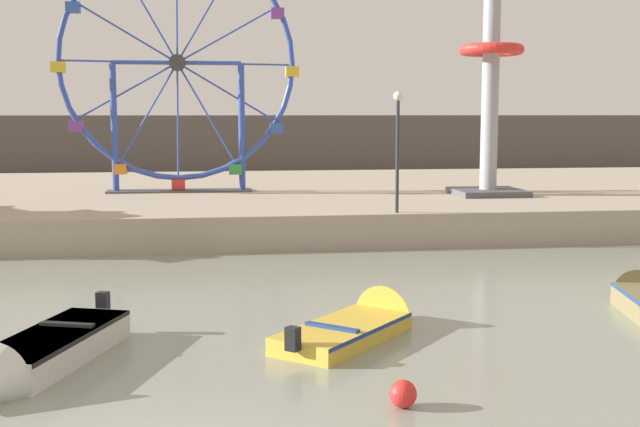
{
  "coord_description": "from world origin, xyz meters",
  "views": [
    {
      "loc": [
        0.68,
        -9.56,
        4.55
      ],
      "look_at": [
        3.46,
        10.62,
        2.06
      ],
      "focal_mm": 45.99,
      "sensor_mm": 36.0,
      "label": 1
    }
  ],
  "objects_px": {
    "motorboat_pale_grey": "(32,358)",
    "mooring_buoy_orange": "(403,394)",
    "promenade_lamp_near": "(398,134)",
    "drop_tower_steel_tower": "(492,39)",
    "ferris_wheel_blue_frame": "(177,68)",
    "motorboat_mustard_yellow": "(365,323)"
  },
  "relations": [
    {
      "from": "motorboat_pale_grey",
      "to": "mooring_buoy_orange",
      "type": "height_order",
      "value": "motorboat_pale_grey"
    },
    {
      "from": "mooring_buoy_orange",
      "to": "motorboat_pale_grey",
      "type": "bearing_deg",
      "value": 157.55
    },
    {
      "from": "promenade_lamp_near",
      "to": "drop_tower_steel_tower",
      "type": "bearing_deg",
      "value": 46.67
    },
    {
      "from": "ferris_wheel_blue_frame",
      "to": "promenade_lamp_near",
      "type": "distance_m",
      "value": 11.78
    },
    {
      "from": "mooring_buoy_orange",
      "to": "drop_tower_steel_tower",
      "type": "bearing_deg",
      "value": 67.38
    },
    {
      "from": "motorboat_pale_grey",
      "to": "motorboat_mustard_yellow",
      "type": "height_order",
      "value": "motorboat_pale_grey"
    },
    {
      "from": "promenade_lamp_near",
      "to": "mooring_buoy_orange",
      "type": "bearing_deg",
      "value": -102.79
    },
    {
      "from": "motorboat_pale_grey",
      "to": "motorboat_mustard_yellow",
      "type": "xyz_separation_m",
      "value": [
        6.33,
        1.95,
        -0.09
      ]
    },
    {
      "from": "drop_tower_steel_tower",
      "to": "mooring_buoy_orange",
      "type": "xyz_separation_m",
      "value": [
        -8.58,
        -20.59,
        -7.33
      ]
    },
    {
      "from": "motorboat_pale_grey",
      "to": "ferris_wheel_blue_frame",
      "type": "height_order",
      "value": "ferris_wheel_blue_frame"
    },
    {
      "from": "ferris_wheel_blue_frame",
      "to": "promenade_lamp_near",
      "type": "xyz_separation_m",
      "value": [
        7.58,
        -8.63,
        -2.62
      ]
    },
    {
      "from": "motorboat_mustard_yellow",
      "to": "motorboat_pale_grey",
      "type": "bearing_deg",
      "value": 148.06
    },
    {
      "from": "motorboat_pale_grey",
      "to": "drop_tower_steel_tower",
      "type": "distance_m",
      "value": 24.38
    },
    {
      "from": "motorboat_mustard_yellow",
      "to": "ferris_wheel_blue_frame",
      "type": "distance_m",
      "value": 20.78
    },
    {
      "from": "motorboat_pale_grey",
      "to": "mooring_buoy_orange",
      "type": "xyz_separation_m",
      "value": [
        6.06,
        -2.5,
        -0.07
      ]
    },
    {
      "from": "ferris_wheel_blue_frame",
      "to": "promenade_lamp_near",
      "type": "bearing_deg",
      "value": -48.72
    },
    {
      "from": "ferris_wheel_blue_frame",
      "to": "promenade_lamp_near",
      "type": "relative_size",
      "value": 2.57
    },
    {
      "from": "motorboat_pale_grey",
      "to": "promenade_lamp_near",
      "type": "relative_size",
      "value": 1.21
    },
    {
      "from": "ferris_wheel_blue_frame",
      "to": "mooring_buoy_orange",
      "type": "xyz_separation_m",
      "value": [
        4.14,
        -23.77,
        -6.25
      ]
    },
    {
      "from": "mooring_buoy_orange",
      "to": "motorboat_mustard_yellow",
      "type": "bearing_deg",
      "value": 86.53
    },
    {
      "from": "motorboat_pale_grey",
      "to": "ferris_wheel_blue_frame",
      "type": "xyz_separation_m",
      "value": [
        1.91,
        21.27,
        6.18
      ]
    },
    {
      "from": "drop_tower_steel_tower",
      "to": "mooring_buoy_orange",
      "type": "height_order",
      "value": "drop_tower_steel_tower"
    }
  ]
}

